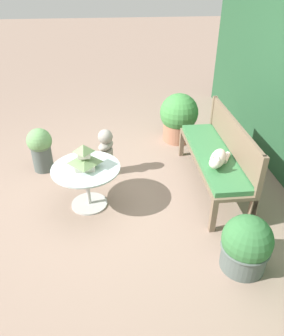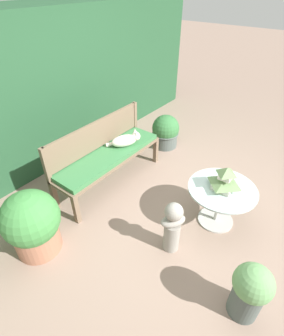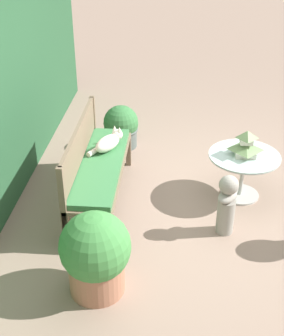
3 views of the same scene
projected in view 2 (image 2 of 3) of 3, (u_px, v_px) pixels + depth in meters
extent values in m
plane|color=gray|center=(182.00, 216.00, 3.26)|extent=(30.00, 30.00, 0.00)
cube|color=#234C2D|center=(37.00, 87.00, 3.92)|extent=(6.40, 1.09, 2.13)
cube|color=brown|center=(76.00, 210.00, 3.08)|extent=(0.06, 0.06, 0.39)
cube|color=brown|center=(156.00, 151.00, 4.10)|extent=(0.06, 0.06, 0.39)
cube|color=brown|center=(54.00, 195.00, 3.28)|extent=(0.06, 0.06, 0.39)
cube|color=brown|center=(135.00, 143.00, 4.30)|extent=(0.06, 0.06, 0.39)
cube|color=brown|center=(110.00, 158.00, 3.56)|extent=(1.67, 0.47, 0.04)
cube|color=#387542|center=(109.00, 155.00, 3.53)|extent=(1.61, 0.43, 0.06)
cube|color=brown|center=(50.00, 180.00, 3.13)|extent=(0.06, 0.06, 0.89)
cube|color=brown|center=(135.00, 129.00, 4.16)|extent=(0.06, 0.06, 0.89)
cube|color=brown|center=(96.00, 135.00, 3.50)|extent=(1.61, 0.04, 0.39)
ellipsoid|color=silver|center=(124.00, 141.00, 3.62)|extent=(0.40, 0.32, 0.16)
sphere|color=silver|center=(136.00, 136.00, 3.65)|extent=(0.12, 0.12, 0.12)
cone|color=silver|center=(135.00, 131.00, 3.63)|extent=(0.05, 0.05, 0.06)
cone|color=silver|center=(137.00, 133.00, 3.58)|extent=(0.05, 0.05, 0.06)
cylinder|color=silver|center=(113.00, 144.00, 3.66)|extent=(0.20, 0.15, 0.06)
cylinder|color=#B7B7B2|center=(215.00, 219.00, 3.20)|extent=(0.42, 0.42, 0.02)
cylinder|color=#B7B7B2|center=(219.00, 205.00, 3.06)|extent=(0.04, 0.04, 0.50)
cylinder|color=silver|center=(223.00, 189.00, 2.90)|extent=(0.76, 0.76, 0.01)
torus|color=#B7B7B2|center=(222.00, 190.00, 2.91)|extent=(0.76, 0.76, 0.02)
cube|color=silver|center=(223.00, 186.00, 2.88)|extent=(0.21, 0.21, 0.07)
pyramid|color=#668451|center=(224.00, 181.00, 2.84)|extent=(0.29, 0.29, 0.07)
cube|color=silver|center=(226.00, 176.00, 2.80)|extent=(0.13, 0.13, 0.06)
pyramid|color=#668451|center=(227.00, 171.00, 2.75)|extent=(0.18, 0.18, 0.08)
cylinder|color=gray|center=(171.00, 236.00, 2.78)|extent=(0.17, 0.17, 0.37)
ellipsoid|color=gray|center=(173.00, 221.00, 2.64)|extent=(0.31, 0.27, 0.10)
sphere|color=gray|center=(174.00, 212.00, 2.57)|extent=(0.19, 0.19, 0.19)
cylinder|color=#4C5651|center=(246.00, 299.00, 2.24)|extent=(0.26, 0.26, 0.38)
torus|color=#4C5651|center=(251.00, 288.00, 2.13)|extent=(0.30, 0.30, 0.03)
sphere|color=#66995B|center=(253.00, 283.00, 2.09)|extent=(0.33, 0.33, 0.33)
cylinder|color=#4C5651|center=(165.00, 139.00, 4.53)|extent=(0.41, 0.41, 0.25)
torus|color=#4C5651|center=(165.00, 133.00, 4.46)|extent=(0.45, 0.45, 0.03)
sphere|color=#336B38|center=(166.00, 128.00, 4.41)|extent=(0.46, 0.46, 0.46)
cylinder|color=#9E664C|center=(37.00, 236.00, 2.79)|extent=(0.47, 0.47, 0.36)
torus|color=#9E664C|center=(33.00, 226.00, 2.69)|extent=(0.51, 0.51, 0.03)
sphere|color=#3D7F3D|center=(30.00, 218.00, 2.62)|extent=(0.59, 0.59, 0.59)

